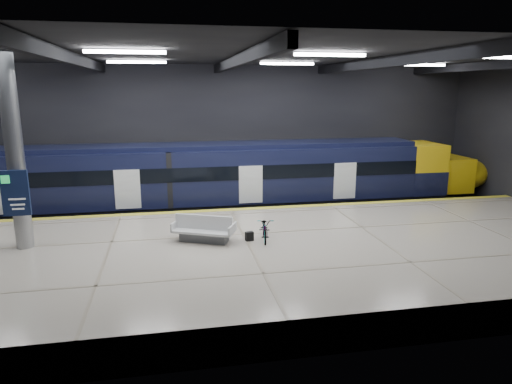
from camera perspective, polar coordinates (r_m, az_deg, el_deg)
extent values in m
plane|color=black|center=(19.40, -2.09, -7.45)|extent=(30.00, 30.00, 0.00)
cube|color=black|center=(26.27, -4.84, 6.84)|extent=(30.00, 0.10, 8.00)
cube|color=black|center=(10.71, 4.28, -1.92)|extent=(30.00, 0.10, 8.00)
cube|color=black|center=(18.24, -2.30, 16.85)|extent=(30.00, 16.00, 0.10)
cube|color=black|center=(18.32, -21.90, 15.17)|extent=(0.25, 16.00, 0.40)
cube|color=black|center=(18.22, -2.30, 16.06)|extent=(0.25, 16.00, 0.40)
cube|color=black|center=(20.02, 15.60, 15.33)|extent=(0.25, 16.00, 0.40)
cube|color=black|center=(23.27, 29.38, 13.78)|extent=(0.25, 16.00, 0.40)
cube|color=white|center=(16.08, -16.02, 16.49)|extent=(2.60, 0.18, 0.10)
cube|color=white|center=(17.02, 9.24, 16.58)|extent=(2.60, 0.18, 0.10)
cube|color=white|center=(20.47, 28.65, 14.57)|extent=(2.60, 0.18, 0.10)
cube|color=white|center=(22.06, -14.66, 15.45)|extent=(2.60, 0.18, 0.10)
cube|color=white|center=(22.75, 3.92, 15.73)|extent=(2.60, 0.18, 0.10)
cube|color=white|center=(25.43, 19.90, 14.71)|extent=(2.60, 0.18, 0.10)
cube|color=#BCB09F|center=(16.89, -0.80, -8.59)|extent=(30.00, 11.00, 1.10)
cube|color=yellow|center=(21.66, -3.22, -2.21)|extent=(30.00, 0.40, 0.01)
cube|color=gray|center=(23.87, -3.84, -3.35)|extent=(30.00, 0.08, 0.16)
cube|color=gray|center=(25.25, -4.25, -2.45)|extent=(30.00, 0.08, 0.16)
cube|color=black|center=(24.31, -8.23, -2.01)|extent=(24.00, 2.58, 0.80)
cube|color=black|center=(23.92, -8.36, 2.11)|extent=(24.00, 2.80, 2.75)
cube|color=black|center=(23.69, -8.48, 5.66)|extent=(24.00, 2.30, 0.24)
cube|color=black|center=(22.48, -8.22, 2.14)|extent=(24.00, 0.04, 0.70)
cube|color=white|center=(22.92, -0.66, 0.95)|extent=(1.20, 0.05, 1.90)
cube|color=yellow|center=(27.67, 19.65, 2.94)|extent=(2.00, 2.80, 2.75)
ellipsoid|color=yellow|center=(29.14, 24.00, 2.09)|extent=(3.60, 2.52, 1.90)
cube|color=black|center=(27.79, 20.21, 3.31)|extent=(1.60, 2.38, 0.80)
cube|color=#595B60|center=(17.31, -6.51, -5.61)|extent=(1.86, 1.25, 0.33)
cube|color=silver|center=(17.23, -6.53, -4.80)|extent=(2.42, 1.79, 0.09)
cube|color=silver|center=(17.14, -6.56, -3.81)|extent=(2.07, 1.01, 0.56)
cube|color=silver|center=(17.60, -9.96, -4.08)|extent=(0.46, 0.89, 0.33)
cube|color=silver|center=(16.85, -2.97, -4.67)|extent=(0.46, 0.89, 0.33)
imported|color=#99999E|center=(17.29, 1.13, -4.56)|extent=(0.87, 1.80, 0.91)
cube|color=black|center=(17.26, -0.83, -5.56)|extent=(0.33, 0.24, 0.35)
cylinder|color=#9EA0A5|center=(17.92, -27.93, 4.39)|extent=(0.60, 0.60, 6.90)
cube|color=#101C3D|center=(17.74, -27.86, -0.12)|extent=(0.90, 0.12, 1.60)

